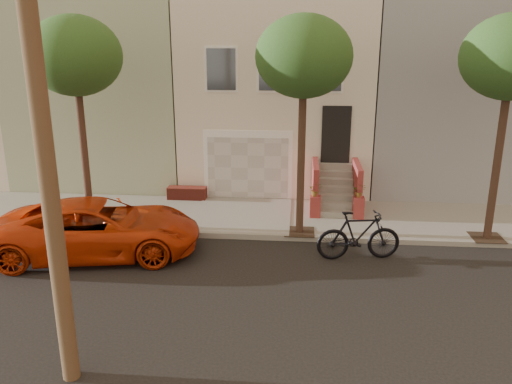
{
  "coord_description": "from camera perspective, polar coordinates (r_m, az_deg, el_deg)",
  "views": [
    {
      "loc": [
        0.94,
        -10.69,
        5.79
      ],
      "look_at": [
        -0.24,
        3.0,
        1.65
      ],
      "focal_mm": 36.03,
      "sensor_mm": 36.0,
      "label": 1
    }
  ],
  "objects": [
    {
      "name": "ground",
      "position": [
        12.2,
        -0.09,
        -11.58
      ],
      "size": [
        90.0,
        90.0,
        0.0
      ],
      "primitive_type": "plane",
      "color": "black",
      "rests_on": "ground"
    },
    {
      "name": "sidewalk",
      "position": [
        17.06,
        1.49,
        -2.82
      ],
      "size": [
        40.0,
        3.7,
        0.15
      ],
      "primitive_type": "cube",
      "color": "gray",
      "rests_on": "ground"
    },
    {
      "name": "house_row",
      "position": [
        22.01,
        2.51,
        11.16
      ],
      "size": [
        33.1,
        11.7,
        7.0
      ],
      "color": "beige",
      "rests_on": "sidewalk"
    },
    {
      "name": "tree_left",
      "position": [
        15.96,
        -19.46,
        13.93
      ],
      "size": [
        2.7,
        2.57,
        6.3
      ],
      "color": "#2D2116",
      "rests_on": "sidewalk"
    },
    {
      "name": "tree_mid",
      "position": [
        14.6,
        5.33,
        14.6
      ],
      "size": [
        2.7,
        2.57,
        6.3
      ],
      "color": "#2D2116",
      "rests_on": "sidewalk"
    },
    {
      "name": "tree_right",
      "position": [
        15.62,
        26.51,
        13.11
      ],
      "size": [
        2.7,
        2.57,
        6.3
      ],
      "color": "#2D2116",
      "rests_on": "sidewalk"
    },
    {
      "name": "pickup_truck",
      "position": [
        14.8,
        -17.12,
        -3.85
      ],
      "size": [
        5.91,
        3.53,
        1.54
      ],
      "primitive_type": "imported",
      "rotation": [
        0.0,
        0.0,
        1.76
      ],
      "color": "#BB2E09",
      "rests_on": "ground"
    },
    {
      "name": "motorcycle",
      "position": [
        14.15,
        11.33,
        -4.74
      ],
      "size": [
        2.35,
        1.0,
        1.37
      ],
      "primitive_type": "imported",
      "rotation": [
        0.0,
        0.0,
        1.73
      ],
      "color": "black",
      "rests_on": "ground"
    }
  ]
}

